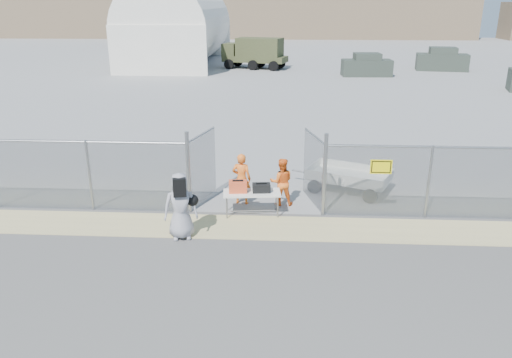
# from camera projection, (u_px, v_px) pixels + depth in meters

# --- Properties ---
(ground) EXTENTS (160.00, 160.00, 0.00)m
(ground) POSITION_uv_depth(u_px,v_px,m) (252.00, 244.00, 13.15)
(ground) COLOR #3F3E3E
(tarmac_inside) EXTENTS (160.00, 80.00, 0.01)m
(tarmac_inside) POSITION_uv_depth(u_px,v_px,m) (278.00, 62.00, 52.65)
(tarmac_inside) COLOR gray
(tarmac_inside) RESTS_ON ground
(dirt_strip) EXTENTS (44.00, 1.60, 0.01)m
(dirt_strip) POSITION_uv_depth(u_px,v_px,m) (254.00, 227.00, 14.09)
(dirt_strip) COLOR tan
(dirt_strip) RESTS_ON ground
(distant_hills) EXTENTS (140.00, 6.00, 9.00)m
(distant_hills) POSITION_uv_depth(u_px,v_px,m) (311.00, 11.00, 84.73)
(distant_hills) COLOR #7F684F
(distant_hills) RESTS_ON ground
(chain_link_fence) EXTENTS (40.00, 0.20, 2.20)m
(chain_link_fence) POSITION_uv_depth(u_px,v_px,m) (256.00, 179.00, 14.66)
(chain_link_fence) COLOR gray
(chain_link_fence) RESTS_ON ground
(quonset_hangar) EXTENTS (9.00, 18.00, 8.00)m
(quonset_hangar) POSITION_uv_depth(u_px,v_px,m) (178.00, 23.00, 49.97)
(quonset_hangar) COLOR white
(quonset_hangar) RESTS_ON ground
(folding_table) EXTENTS (1.75, 0.88, 0.71)m
(folding_table) POSITION_uv_depth(u_px,v_px,m) (252.00, 203.00, 14.84)
(folding_table) COLOR white
(folding_table) RESTS_ON ground
(orange_bag) EXTENTS (0.56, 0.41, 0.33)m
(orange_bag) POSITION_uv_depth(u_px,v_px,m) (238.00, 187.00, 14.69)
(orange_bag) COLOR #F0562C
(orange_bag) RESTS_ON folding_table
(black_duffel) EXTENTS (0.55, 0.37, 0.25)m
(black_duffel) POSITION_uv_depth(u_px,v_px,m) (261.00, 188.00, 14.70)
(black_duffel) COLOR black
(black_duffel) RESTS_ON folding_table
(security_worker_left) EXTENTS (0.65, 0.47, 1.64)m
(security_worker_left) POSITION_uv_depth(u_px,v_px,m) (242.00, 179.00, 15.50)
(security_worker_left) COLOR orange
(security_worker_left) RESTS_ON ground
(security_worker_right) EXTENTS (0.78, 0.63, 1.51)m
(security_worker_right) POSITION_uv_depth(u_px,v_px,m) (281.00, 182.00, 15.43)
(security_worker_right) COLOR orange
(security_worker_right) RESTS_ON ground
(visitor) EXTENTS (1.00, 0.76, 1.83)m
(visitor) POSITION_uv_depth(u_px,v_px,m) (181.00, 206.00, 13.20)
(visitor) COLOR #98979F
(visitor) RESTS_ON ground
(utility_trailer) EXTENTS (3.85, 3.01, 0.83)m
(utility_trailer) POSITION_uv_depth(u_px,v_px,m) (349.00, 179.00, 16.69)
(utility_trailer) COLOR white
(utility_trailer) RESTS_ON ground
(military_truck) EXTENTS (6.33, 3.74, 2.84)m
(military_truck) POSITION_uv_depth(u_px,v_px,m) (255.00, 53.00, 47.05)
(military_truck) COLOR #404426
(military_truck) RESTS_ON ground
(parked_vehicle_near) EXTENTS (4.22, 2.05, 1.88)m
(parked_vehicle_near) POSITION_uv_depth(u_px,v_px,m) (367.00, 65.00, 42.46)
(parked_vehicle_near) COLOR #374037
(parked_vehicle_near) RESTS_ON ground
(parked_vehicle_mid) EXTENTS (4.80, 2.75, 2.05)m
(parked_vehicle_mid) POSITION_uv_depth(u_px,v_px,m) (442.00, 59.00, 45.88)
(parked_vehicle_mid) COLOR #374037
(parked_vehicle_mid) RESTS_ON ground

